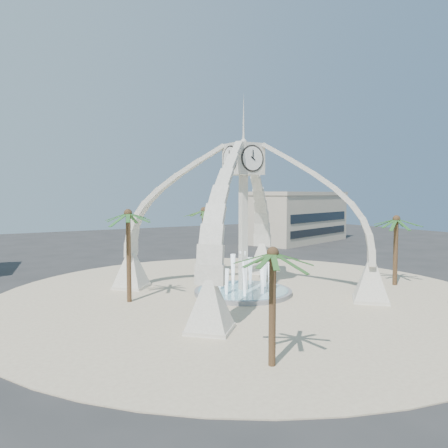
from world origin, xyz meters
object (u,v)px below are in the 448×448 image
fountain (243,291)px  palm_north (204,211)px  clock_tower (243,216)px  palm_east (396,220)px  palm_west (128,215)px  palm_south (273,255)px

fountain → palm_north: (1.27, 9.09, 6.22)m
clock_tower → palm_east: 14.33m
palm_north → palm_east: bearing=-46.7°
fountain → palm_east: (13.72, -4.11, 5.65)m
clock_tower → palm_west: (-8.88, 2.32, 0.21)m
clock_tower → palm_south: size_ratio=2.89×
palm_west → palm_south: palm_west is taller
palm_west → palm_south: 15.69m
clock_tower → palm_north: bearing=82.0°
palm_east → clock_tower: bearing=163.3°
palm_north → palm_west: bearing=-146.3°
palm_east → palm_north: palm_north is taller
clock_tower → palm_south: (-7.08, -13.21, -1.07)m
palm_north → palm_south: palm_north is taller
clock_tower → fountain: 6.20m
palm_north → clock_tower: bearing=-98.0°
palm_south → palm_west: bearing=96.6°
palm_north → palm_south: 23.84m
palm_west → fountain: bearing=-14.7°
palm_east → palm_north: bearing=133.3°
clock_tower → palm_east: clock_tower is taller
palm_east → palm_south: bearing=-156.4°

